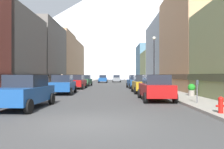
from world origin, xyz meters
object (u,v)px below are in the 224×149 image
at_px(car_right_0, 156,88).
at_px(pedestrian_0, 62,81).
at_px(car_left_1, 63,84).
at_px(car_left_3, 85,80).
at_px(car_right_1, 143,84).
at_px(fire_hydrant_near, 221,104).
at_px(car_driving_1, 103,79).
at_px(car_right_2, 135,82).
at_px(potted_plant_0, 192,89).
at_px(car_left_2, 77,82).
at_px(streetlamp_right, 154,55).
at_px(car_driving_0, 116,78).
at_px(parking_meter_near, 197,88).
at_px(car_left_0, 25,91).
at_px(pedestrian_1, 47,83).

xyz_separation_m(car_right_0, pedestrian_0, (-10.05, 15.56, 0.06)).
distance_m(car_left_1, pedestrian_0, 10.56).
bearing_deg(car_left_3, car_right_0, -69.82).
relative_size(car_right_1, fire_hydrant_near, 6.27).
bearing_deg(car_left_3, car_driving_1, 82.28).
xyz_separation_m(car_right_2, potted_plant_0, (3.20, -12.47, -0.25)).
xyz_separation_m(car_right_0, car_right_2, (0.00, 14.55, 0.00)).
xyz_separation_m(car_right_0, car_right_1, (-0.00, 6.74, 0.00)).
height_order(car_left_1, car_left_2, same).
distance_m(car_left_3, car_right_0, 22.02).
xyz_separation_m(car_left_3, car_right_1, (7.60, -13.93, 0.00)).
bearing_deg(car_left_2, car_right_1, -40.67).
bearing_deg(streetlamp_right, car_driving_0, 96.69).
bearing_deg(car_right_1, car_driving_0, 93.64).
relative_size(car_left_1, car_right_2, 1.00).
height_order(car_left_2, car_driving_0, same).
height_order(car_right_2, parking_meter_near, car_right_2).
relative_size(car_left_1, parking_meter_near, 3.37).
height_order(car_left_0, car_left_1, same).
relative_size(car_left_3, car_right_2, 1.00).
relative_size(fire_hydrant_near, potted_plant_0, 0.75).
relative_size(car_driving_0, pedestrian_1, 2.81).
height_order(car_left_3, fire_hydrant_near, car_left_3).
xyz_separation_m(car_left_0, car_right_0, (7.60, 3.71, 0.00)).
height_order(car_driving_0, potted_plant_0, car_driving_0).
distance_m(car_left_0, fire_hydrant_near, 9.55).
distance_m(car_driving_1, streetlamp_right, 28.61).
bearing_deg(car_right_2, pedestrian_0, 174.25).
bearing_deg(pedestrian_0, parking_meter_near, -56.41).
relative_size(car_left_2, pedestrian_0, 2.56).
relative_size(car_right_2, parking_meter_near, 3.37).
xyz_separation_m(car_left_1, car_left_2, (-0.00, 7.98, 0.00)).
xyz_separation_m(car_driving_1, parking_meter_near, (7.35, -39.39, 0.11)).
relative_size(car_right_2, car_driving_0, 1.02).
distance_m(parking_meter_near, pedestrian_0, 21.69).
bearing_deg(car_driving_1, car_right_1, -79.85).
bearing_deg(fire_hydrant_near, potted_plant_0, 79.21).
distance_m(car_left_0, car_driving_1, 40.65).
relative_size(car_left_3, car_right_0, 1.02).
height_order(car_driving_0, pedestrian_0, pedestrian_0).
relative_size(car_driving_0, pedestrian_0, 2.53).
bearing_deg(car_left_1, car_right_1, 10.78).
bearing_deg(car_right_0, car_right_1, 90.01).
relative_size(car_left_2, pedestrian_1, 2.84).
xyz_separation_m(car_right_1, parking_meter_near, (1.95, -9.24, 0.11)).
relative_size(car_left_0, car_left_2, 1.00).
relative_size(potted_plant_0, pedestrian_1, 0.60).
bearing_deg(parking_meter_near, streetlamp_right, 91.94).
bearing_deg(fire_hydrant_near, car_right_1, 97.36).
height_order(car_left_1, fire_hydrant_near, car_left_1).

